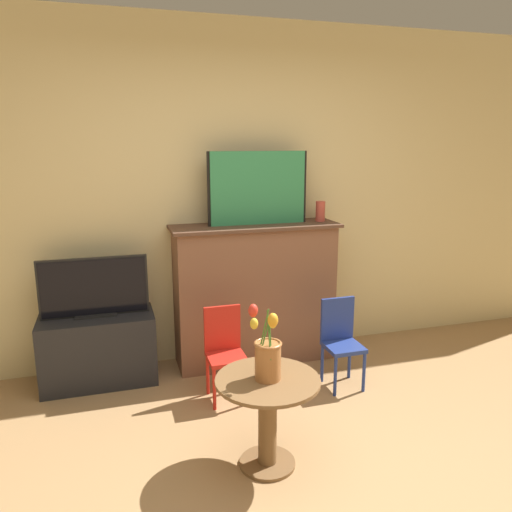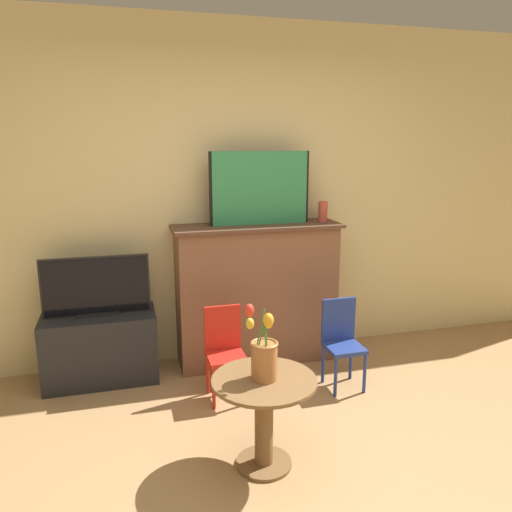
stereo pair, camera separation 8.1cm
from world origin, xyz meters
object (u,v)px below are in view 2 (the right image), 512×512
(tv_monitor, at_px, (96,287))
(vase_tulips, at_px, (264,355))
(chair_red, at_px, (225,348))
(chair_blue, at_px, (342,339))
(painting, at_px, (260,188))

(tv_monitor, relative_size, vase_tulips, 1.80)
(chair_red, xyz_separation_m, chair_blue, (0.86, -0.06, 0.00))
(vase_tulips, bearing_deg, chair_red, 92.85)
(chair_red, xyz_separation_m, vase_tulips, (0.04, -0.83, 0.30))
(painting, bearing_deg, vase_tulips, -104.98)
(vase_tulips, bearing_deg, tv_monitor, 123.93)
(chair_red, bearing_deg, painting, 52.97)
(chair_blue, distance_m, vase_tulips, 1.17)
(tv_monitor, distance_m, chair_red, 1.06)
(chair_blue, bearing_deg, painting, 126.77)
(painting, xyz_separation_m, chair_blue, (0.45, -0.61, -1.06))
(tv_monitor, height_order, vase_tulips, tv_monitor)
(painting, distance_m, chair_red, 1.26)
(painting, xyz_separation_m, chair_red, (-0.41, -0.54, -1.06))
(tv_monitor, bearing_deg, vase_tulips, -56.07)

